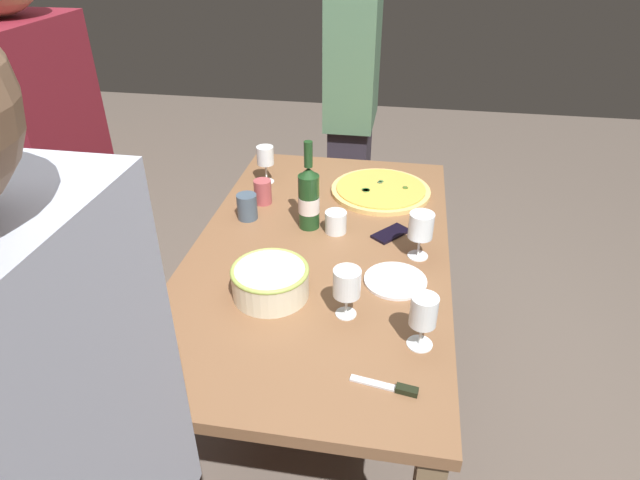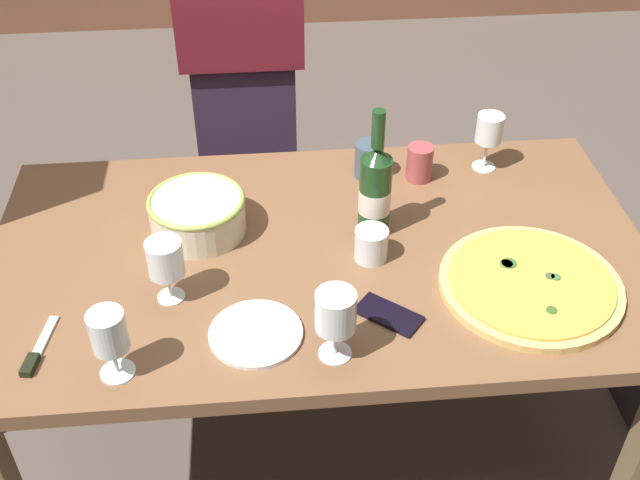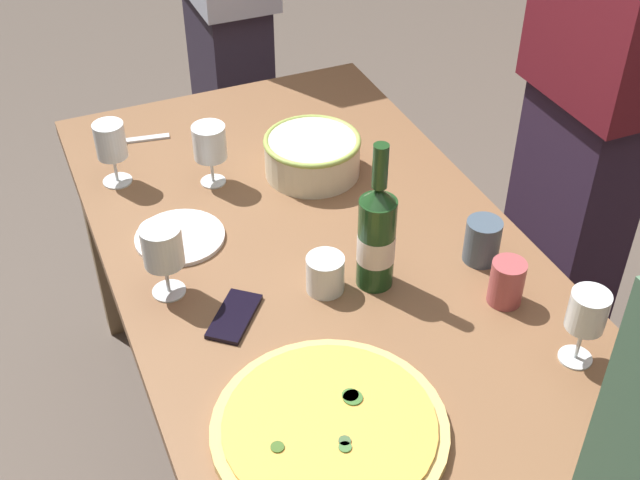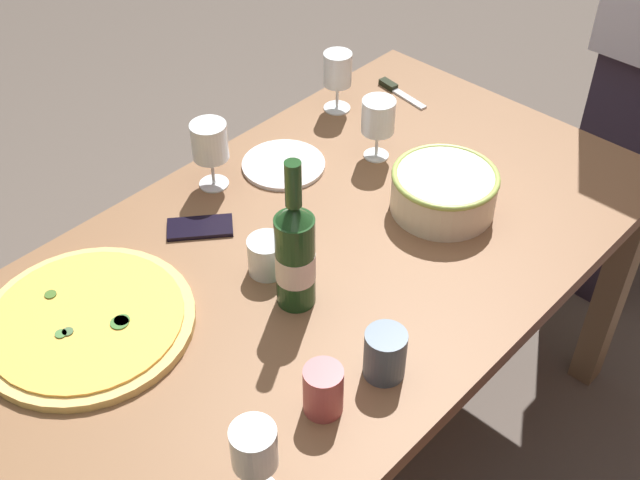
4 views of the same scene
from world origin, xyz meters
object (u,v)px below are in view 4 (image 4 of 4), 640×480
(pizza, at_px, (87,322))
(wine_glass_by_bottle, at_px, (210,144))
(wine_bottle, at_px, (295,254))
(side_plate, at_px, (284,165))
(cup_spare, at_px, (323,390))
(wine_glass_near_pizza, at_px, (378,119))
(cell_phone, at_px, (200,227))
(dining_table, at_px, (320,282))
(wine_glass_far_left, at_px, (254,450))
(wine_glass_far_right, at_px, (338,71))
(cup_amber, at_px, (385,354))
(cup_ceramic, at_px, (267,256))
(pizza_knife, at_px, (396,90))
(serving_bowl, at_px, (444,190))

(pizza, bearing_deg, wine_glass_by_bottle, -160.82)
(wine_bottle, relative_size, side_plate, 1.68)
(wine_glass_by_bottle, bearing_deg, cup_spare, 64.72)
(wine_glass_near_pizza, distance_m, cell_phone, 0.50)
(dining_table, distance_m, wine_glass_near_pizza, 0.43)
(dining_table, relative_size, wine_glass_near_pizza, 10.15)
(wine_glass_far_left, bearing_deg, wine_glass_near_pizza, -151.39)
(dining_table, xyz_separation_m, side_plate, (-0.16, -0.27, 0.10))
(wine_glass_far_right, xyz_separation_m, side_plate, (0.28, 0.08, -0.11))
(pizza, height_order, wine_glass_near_pizza, wine_glass_near_pizza)
(wine_glass_by_bottle, xyz_separation_m, cup_spare, (0.30, 0.63, -0.06))
(wine_glass_by_bottle, height_order, cup_amber, wine_glass_by_bottle)
(wine_glass_by_bottle, distance_m, cup_amber, 0.68)
(wine_bottle, distance_m, wine_glass_far_right, 0.72)
(wine_glass_near_pizza, bearing_deg, cup_ceramic, 11.84)
(wine_glass_near_pizza, height_order, side_plate, wine_glass_near_pizza)
(dining_table, bearing_deg, cell_phone, -61.98)
(wine_glass_far_left, relative_size, pizza_knife, 0.94)
(wine_glass_by_bottle, bearing_deg, wine_glass_far_left, 53.62)
(dining_table, bearing_deg, pizza_knife, -154.87)
(serving_bowl, bearing_deg, wine_bottle, -5.21)
(cup_amber, bearing_deg, dining_table, -117.52)
(cup_ceramic, xyz_separation_m, cup_spare, (0.18, 0.32, 0.01))
(pizza, height_order, serving_bowl, serving_bowl)
(wine_glass_by_bottle, bearing_deg, dining_table, 90.10)
(pizza, xyz_separation_m, wine_glass_by_bottle, (-0.47, -0.16, 0.10))
(pizza, bearing_deg, cup_amber, 121.72)
(cup_spare, relative_size, cell_phone, 0.69)
(side_plate, bearing_deg, pizza, 8.39)
(serving_bowl, xyz_separation_m, side_plate, (0.13, -0.38, -0.05))
(dining_table, bearing_deg, wine_bottle, 25.07)
(cup_spare, distance_m, side_plate, 0.72)
(wine_bottle, relative_size, cup_amber, 3.38)
(pizza, distance_m, side_plate, 0.64)
(wine_bottle, bearing_deg, serving_bowl, 174.79)
(cup_ceramic, bearing_deg, wine_bottle, 78.68)
(serving_bowl, height_order, cell_phone, serving_bowl)
(side_plate, bearing_deg, wine_glass_near_pizza, 143.90)
(wine_glass_far_right, bearing_deg, cup_ceramic, 29.18)
(wine_glass_by_bottle, xyz_separation_m, wine_glass_far_left, (0.49, 0.66, 0.00))
(wine_glass_by_bottle, height_order, cup_ceramic, wine_glass_by_bottle)
(cup_ceramic, bearing_deg, serving_bowl, 160.82)
(wine_glass_far_right, xyz_separation_m, cell_phone, (0.57, 0.11, -0.11))
(cup_amber, bearing_deg, serving_bowl, -155.66)
(wine_glass_far_right, distance_m, cup_ceramic, 0.65)
(serving_bowl, bearing_deg, pizza_knife, -129.42)
(wine_glass_near_pizza, distance_m, cup_spare, 0.77)
(pizza_knife, bearing_deg, serving_bowl, 50.58)
(cup_ceramic, distance_m, cup_spare, 0.37)
(wine_glass_by_bottle, relative_size, cup_amber, 1.67)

